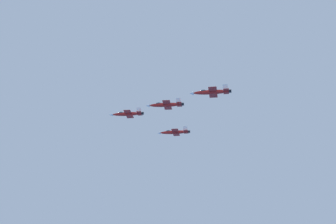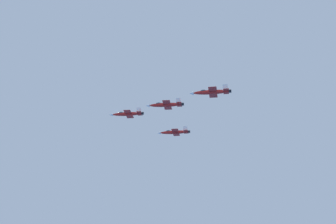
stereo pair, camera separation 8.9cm
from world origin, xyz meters
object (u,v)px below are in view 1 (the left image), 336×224
(jet_lead, at_px, (127,114))
(jet_left_outer, at_px, (211,92))
(jet_right_wingman, at_px, (174,132))
(jet_left_wingman, at_px, (166,105))

(jet_lead, relative_size, jet_left_outer, 0.98)
(jet_left_outer, bearing_deg, jet_right_wingman, -67.88)
(jet_lead, height_order, jet_left_outer, jet_lead)
(jet_left_wingman, xyz_separation_m, jet_right_wingman, (-1.58, -32.52, 0.08))
(jet_lead, xyz_separation_m, jet_left_outer, (-36.68, 34.38, -6.37))
(jet_lead, distance_m, jet_left_outer, 50.67)
(jet_left_wingman, bearing_deg, jet_right_wingman, -90.99)
(jet_lead, distance_m, jet_left_wingman, 25.39)
(jet_right_wingman, bearing_deg, jet_left_outer, 111.51)
(jet_left_wingman, bearing_deg, jet_left_outer, 138.65)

